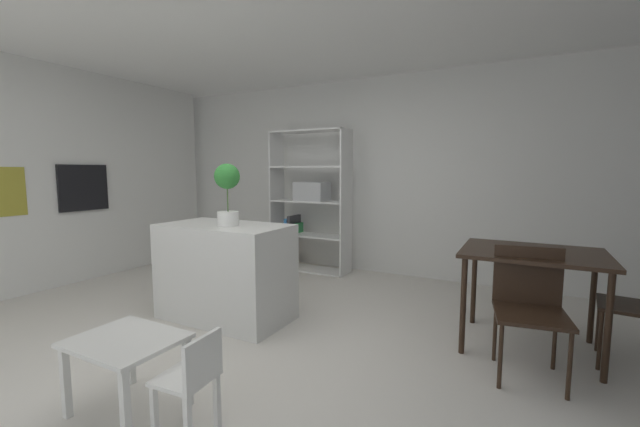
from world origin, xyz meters
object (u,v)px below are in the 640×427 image
at_px(kitchen_island, 226,272).
at_px(dining_table, 532,262).
at_px(potted_plant_on_island, 227,188).
at_px(child_table, 127,350).
at_px(child_chair_right, 192,379).
at_px(dining_chair_near, 529,299).
at_px(open_bookshelf, 307,205).
at_px(built_in_oven, 83,187).

bearing_deg(kitchen_island, dining_table, 13.98).
xyz_separation_m(kitchen_island, potted_plant_on_island, (0.09, -0.04, 0.80)).
bearing_deg(child_table, potted_plant_on_island, 106.63).
bearing_deg(child_chair_right, potted_plant_on_island, -149.87).
height_order(kitchen_island, dining_chair_near, kitchen_island).
relative_size(dining_table, dining_chair_near, 1.17).
distance_m(open_bookshelf, child_chair_right, 3.63).
distance_m(kitchen_island, dining_chair_near, 2.56).
bearing_deg(potted_plant_on_island, child_table, -73.37).
height_order(child_chair_right, dining_table, dining_table).
bearing_deg(kitchen_island, child_chair_right, -54.21).
xyz_separation_m(child_chair_right, dining_table, (1.56, 2.04, 0.37)).
distance_m(potted_plant_on_island, open_bookshelf, 2.06).
bearing_deg(open_bookshelf, child_chair_right, -69.83).
height_order(potted_plant_on_island, child_chair_right, potted_plant_on_island).
relative_size(kitchen_island, child_table, 2.03).
xyz_separation_m(open_bookshelf, dining_table, (2.80, -1.33, -0.23)).
distance_m(built_in_oven, dining_chair_near, 5.06).
distance_m(child_chair_right, dining_table, 2.59).
relative_size(built_in_oven, child_chair_right, 1.07).
xyz_separation_m(kitchen_island, dining_chair_near, (2.55, 0.21, 0.07)).
height_order(open_bookshelf, child_chair_right, open_bookshelf).
distance_m(built_in_oven, open_bookshelf, 2.88).
bearing_deg(child_table, kitchen_island, 109.36).
bearing_deg(dining_chair_near, potted_plant_on_island, 177.46).
xyz_separation_m(kitchen_island, dining_table, (2.57, 0.64, 0.24)).
distance_m(open_bookshelf, child_table, 3.49).
height_order(child_table, dining_chair_near, dining_chair_near).
bearing_deg(open_bookshelf, dining_chair_near, -32.26).
distance_m(kitchen_island, dining_table, 2.66).
bearing_deg(dining_chair_near, kitchen_island, 176.35).
relative_size(kitchen_island, open_bookshelf, 0.62).
xyz_separation_m(built_in_oven, potted_plant_on_island, (2.55, -0.21, 0.05)).
distance_m(potted_plant_on_island, dining_table, 2.63).
relative_size(kitchen_island, dining_chair_near, 1.40).
xyz_separation_m(open_bookshelf, child_table, (0.72, -3.37, -0.55)).
distance_m(child_chair_right, dining_chair_near, 2.24).
distance_m(built_in_oven, child_table, 3.45).
bearing_deg(child_chair_right, child_table, -93.71).
xyz_separation_m(built_in_oven, kitchen_island, (2.47, -0.17, -0.75)).
bearing_deg(potted_plant_on_island, dining_chair_near, 5.89).
relative_size(built_in_oven, potted_plant_on_island, 1.08).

